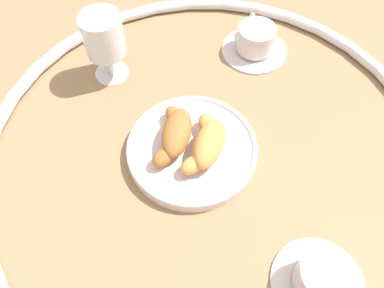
{
  "coord_description": "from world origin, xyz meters",
  "views": [
    {
      "loc": [
        -0.37,
        -0.01,
        0.59
      ],
      "look_at": [
        -0.01,
        0.03,
        0.03
      ],
      "focal_mm": 37.12,
      "sensor_mm": 36.0,
      "label": 1
    }
  ],
  "objects_px": {
    "coffee_cup_near": "(255,41)",
    "coffee_cup_far": "(321,280)",
    "croissant_large": "(206,144)",
    "juice_glass_left": "(104,37)",
    "croissant_small": "(175,135)",
    "pastry_plate": "(192,149)"
  },
  "relations": [
    {
      "from": "croissant_small",
      "to": "coffee_cup_far",
      "type": "relative_size",
      "value": 1.01
    },
    {
      "from": "croissant_small",
      "to": "coffee_cup_near",
      "type": "distance_m",
      "value": 0.29
    },
    {
      "from": "croissant_large",
      "to": "croissant_small",
      "type": "relative_size",
      "value": 0.98
    },
    {
      "from": "croissant_large",
      "to": "juice_glass_left",
      "type": "distance_m",
      "value": 0.28
    },
    {
      "from": "croissant_large",
      "to": "coffee_cup_far",
      "type": "distance_m",
      "value": 0.27
    },
    {
      "from": "pastry_plate",
      "to": "juice_glass_left",
      "type": "height_order",
      "value": "juice_glass_left"
    },
    {
      "from": "croissant_large",
      "to": "coffee_cup_far",
      "type": "relative_size",
      "value": 0.99
    },
    {
      "from": "croissant_large",
      "to": "juice_glass_left",
      "type": "bearing_deg",
      "value": 48.58
    },
    {
      "from": "croissant_large",
      "to": "croissant_small",
      "type": "bearing_deg",
      "value": 76.54
    },
    {
      "from": "coffee_cup_far",
      "to": "juice_glass_left",
      "type": "height_order",
      "value": "juice_glass_left"
    },
    {
      "from": "coffee_cup_far",
      "to": "juice_glass_left",
      "type": "bearing_deg",
      "value": 45.24
    },
    {
      "from": "pastry_plate",
      "to": "coffee_cup_near",
      "type": "bearing_deg",
      "value": -21.37
    },
    {
      "from": "croissant_small",
      "to": "juice_glass_left",
      "type": "distance_m",
      "value": 0.23
    },
    {
      "from": "croissant_small",
      "to": "juice_glass_left",
      "type": "xyz_separation_m",
      "value": [
        0.17,
        0.15,
        0.05
      ]
    },
    {
      "from": "juice_glass_left",
      "to": "coffee_cup_far",
      "type": "bearing_deg",
      "value": -134.76
    },
    {
      "from": "pastry_plate",
      "to": "croissant_small",
      "type": "xyz_separation_m",
      "value": [
        0.01,
        0.03,
        0.03
      ]
    },
    {
      "from": "croissant_large",
      "to": "pastry_plate",
      "type": "bearing_deg",
      "value": 75.84
    },
    {
      "from": "coffee_cup_far",
      "to": "juice_glass_left",
      "type": "distance_m",
      "value": 0.54
    },
    {
      "from": "croissant_large",
      "to": "croissant_small",
      "type": "height_order",
      "value": "same"
    },
    {
      "from": "coffee_cup_near",
      "to": "coffee_cup_far",
      "type": "relative_size",
      "value": 1.0
    },
    {
      "from": "coffee_cup_near",
      "to": "coffee_cup_far",
      "type": "xyz_separation_m",
      "value": [
        -0.47,
        -0.1,
        0.0
      ]
    },
    {
      "from": "pastry_plate",
      "to": "coffee_cup_near",
      "type": "xyz_separation_m",
      "value": [
        0.27,
        -0.1,
        0.01
      ]
    }
  ]
}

